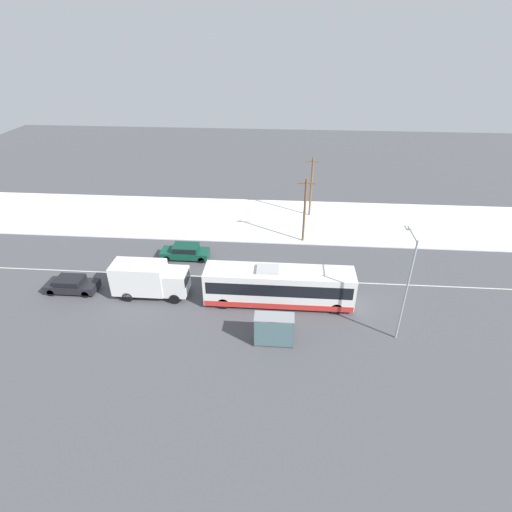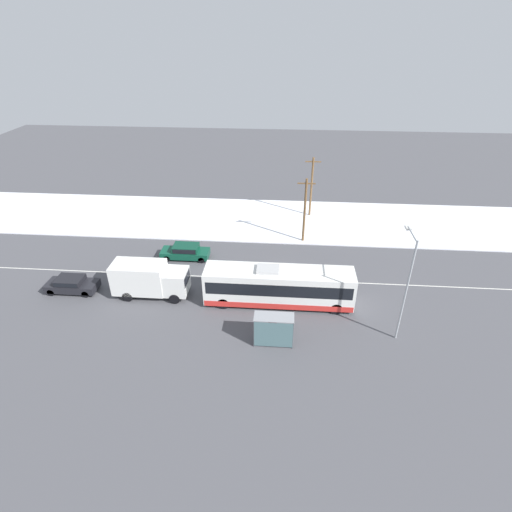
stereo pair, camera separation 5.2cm
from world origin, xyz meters
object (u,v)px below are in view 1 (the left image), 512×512
Objects in this scene: streetlamp at (407,276)px; utility_pole_roadside at (305,210)px; utility_pole_snowlot at (311,186)px; city_bus at (279,286)px; sedan_car at (185,251)px; bus_shelter at (274,327)px; box_truck at (149,279)px; pedestrian_at_stop at (273,323)px; parked_car_near_truck at (71,284)px.

utility_pole_roadside is (-6.55, 14.30, -1.44)m from streetlamp.
utility_pole_snowlot is (0.96, 6.72, 0.09)m from utility_pole_roadside.
sedan_car is at bearing 144.78° from city_bus.
streetlamp is (9.06, 1.95, 3.45)m from bus_shelter.
pedestrian_at_stop is at bearing -21.97° from box_truck.
pedestrian_at_stop is 10.07m from streetlamp.
utility_pole_snowlot is at bearing 50.98° from box_truck.
utility_pole_snowlot is at bearing 81.40° from bus_shelter.
bus_shelter is (9.18, -11.77, 0.88)m from sedan_car.
parked_car_near_truck is 0.53× the size of streetlamp.
utility_pole_roadside reaches higher than box_truck.
sedan_car is at bearing -138.51° from utility_pole_snowlot.
streetlamp is at bearing -75.10° from utility_pole_snowlot.
utility_pole_snowlot is (3.47, 22.96, 2.11)m from bus_shelter.
utility_pole_roadside is at bearing 78.25° from city_bus.
box_truck is 11.50m from pedestrian_at_stop.
box_truck is 20.42m from streetlamp.
pedestrian_at_stop is at bearing -99.32° from utility_pole_snowlot.
city_bus is at bearing 144.78° from sedan_car.
sedan_car is 2.67× the size of pedestrian_at_stop.
parked_car_near_truck is at bearing 166.26° from pedestrian_at_stop.
utility_pole_snowlot is at bearing 80.68° from pedestrian_at_stop.
bus_shelter reaches higher than parked_car_near_truck.
city_bus is 1.69× the size of utility_pole_snowlot.
city_bus is 4.10m from pedestrian_at_stop.
pedestrian_at_stop is 0.62× the size of bus_shelter.
parked_car_near_truck is at bearing 36.63° from sedan_car.
sedan_car is (1.58, 6.38, -0.89)m from box_truck.
city_bus is 10.04m from streetlamp.
city_bus is 5.15m from bus_shelter.
streetlamp is at bearing -7.34° from parked_car_near_truck.
streetlamp is (18.25, -9.82, 4.33)m from sedan_car.
pedestrian_at_stop is 15.60m from utility_pole_roadside.
city_bus reaches higher than box_truck.
streetlamp is at bearing -9.84° from box_truck.
bus_shelter is 9.89m from streetlamp.
sedan_car is 0.67× the size of utility_pole_roadside.
utility_pole_snowlot is at bearing 81.89° from utility_pole_roadside.
parked_car_near_truck is at bearing -151.85° from utility_pole_roadside.
utility_pole_snowlot is (3.27, 17.82, 2.14)m from city_bus.
streetlamp reaches higher than utility_pole_snowlot.
bus_shelter is at bearing -98.60° from utility_pole_snowlot.
pedestrian_at_stop reaches higher than parked_car_near_truck.
utility_pole_roadside is at bearing -98.11° from utility_pole_snowlot.
sedan_car is 10.67m from parked_car_near_truck.
box_truck is 2.20× the size of bus_shelter.
sedan_car is at bearing -159.06° from utility_pole_roadside.
bus_shelter is at bearing -84.01° from pedestrian_at_stop.
sedan_car is 1.09× the size of parked_car_near_truck.
city_bus reaches higher than pedestrian_at_stop.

